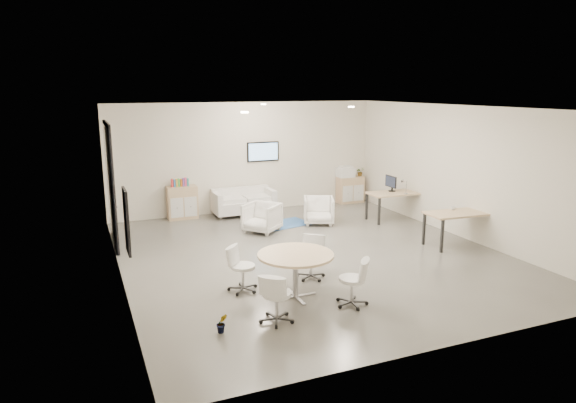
# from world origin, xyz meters

# --- Properties ---
(room_shell) EXTENTS (9.60, 10.60, 4.80)m
(room_shell) POSITION_xyz_m (0.00, 0.00, 1.60)
(room_shell) COLOR #55544E
(room_shell) RESTS_ON ground
(glass_door) EXTENTS (0.09, 1.90, 2.85)m
(glass_door) POSITION_xyz_m (-3.95, 2.51, 1.50)
(glass_door) COLOR black
(glass_door) RESTS_ON room_shell
(artwork) EXTENTS (0.05, 0.54, 1.04)m
(artwork) POSITION_xyz_m (-3.97, -1.60, 1.55)
(artwork) COLOR black
(artwork) RESTS_ON room_shell
(wall_tv) EXTENTS (0.98, 0.06, 0.58)m
(wall_tv) POSITION_xyz_m (0.50, 4.46, 1.75)
(wall_tv) COLOR black
(wall_tv) RESTS_ON room_shell
(ceiling_spots) EXTENTS (3.14, 4.14, 0.03)m
(ceiling_spots) POSITION_xyz_m (-0.20, 0.83, 3.18)
(ceiling_spots) COLOR #FFEAC6
(ceiling_spots) RESTS_ON room_shell
(sideboard_left) EXTENTS (0.82, 0.43, 0.92)m
(sideboard_left) POSITION_xyz_m (-1.99, 4.26, 0.46)
(sideboard_left) COLOR tan
(sideboard_left) RESTS_ON room_shell
(sideboard_right) EXTENTS (0.84, 0.41, 0.84)m
(sideboard_right) POSITION_xyz_m (3.37, 4.27, 0.42)
(sideboard_right) COLOR tan
(sideboard_right) RESTS_ON room_shell
(books) EXTENTS (0.48, 0.14, 0.22)m
(books) POSITION_xyz_m (-2.03, 4.27, 1.03)
(books) COLOR red
(books) RESTS_ON sideboard_left
(printer) EXTENTS (0.50, 0.42, 0.35)m
(printer) POSITION_xyz_m (3.19, 4.27, 1.00)
(printer) COLOR white
(printer) RESTS_ON sideboard_right
(loveseat) EXTENTS (1.75, 0.89, 0.65)m
(loveseat) POSITION_xyz_m (-0.27, 4.06, 0.36)
(loveseat) COLOR beige
(loveseat) RESTS_ON room_shell
(blue_rug) EXTENTS (1.49, 1.15, 0.01)m
(blue_rug) POSITION_xyz_m (0.43, 2.60, 0.01)
(blue_rug) COLOR #2F5891
(blue_rug) RESTS_ON room_shell
(armchair_left) EXTENTS (1.08, 1.09, 0.82)m
(armchair_left) POSITION_xyz_m (-0.39, 2.13, 0.41)
(armchair_left) COLOR beige
(armchair_left) RESTS_ON room_shell
(armchair_right) EXTENTS (1.01, 0.98, 0.81)m
(armchair_right) POSITION_xyz_m (1.29, 2.29, 0.40)
(armchair_right) COLOR beige
(armchair_right) RESTS_ON room_shell
(desk_rear) EXTENTS (1.52, 0.80, 0.78)m
(desk_rear) POSITION_xyz_m (3.43, 1.87, 0.70)
(desk_rear) COLOR tan
(desk_rear) RESTS_ON room_shell
(desk_front) EXTENTS (1.56, 0.86, 0.79)m
(desk_front) POSITION_xyz_m (3.45, -0.67, 0.71)
(desk_front) COLOR tan
(desk_front) RESTS_ON room_shell
(monitor) EXTENTS (0.20, 0.50, 0.44)m
(monitor) POSITION_xyz_m (3.38, 2.02, 1.02)
(monitor) COLOR black
(monitor) RESTS_ON desk_rear
(round_table) EXTENTS (1.33, 1.33, 0.81)m
(round_table) POSITION_xyz_m (-1.26, -2.05, 0.73)
(round_table) COLOR tan
(round_table) RESTS_ON room_shell
(meeting_chairs) EXTENTS (2.33, 2.33, 0.82)m
(meeting_chairs) POSITION_xyz_m (-1.26, -2.05, 0.41)
(meeting_chairs) COLOR white
(meeting_chairs) RESTS_ON room_shell
(plant_cabinet) EXTENTS (0.29, 0.31, 0.22)m
(plant_cabinet) POSITION_xyz_m (3.71, 4.25, 0.95)
(plant_cabinet) COLOR #3F7F3F
(plant_cabinet) RESTS_ON sideboard_right
(plant_floor) EXTENTS (0.19, 0.32, 0.14)m
(plant_floor) POSITION_xyz_m (-2.81, -2.84, 0.07)
(plant_floor) COLOR #3F7F3F
(plant_floor) RESTS_ON room_shell
(cup) EXTENTS (0.12, 0.10, 0.11)m
(cup) POSITION_xyz_m (3.49, -0.43, 0.84)
(cup) COLOR white
(cup) RESTS_ON desk_front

